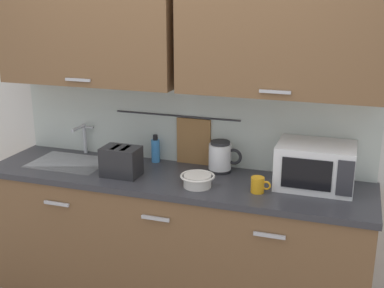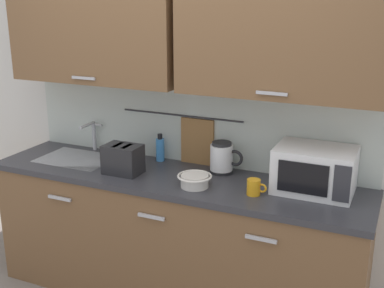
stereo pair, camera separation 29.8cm
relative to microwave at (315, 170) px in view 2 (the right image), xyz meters
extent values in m
cube|color=brown|center=(-0.88, -0.11, -0.61)|extent=(2.50, 0.60, 0.86)
cube|color=#B7B7BC|center=(-1.57, -0.42, -0.30)|extent=(0.18, 0.02, 0.02)
cube|color=#B7B7BC|center=(-0.88, -0.42, -0.30)|extent=(0.18, 0.02, 0.02)
cube|color=#B7B7BC|center=(-0.19, -0.42, -0.30)|extent=(0.18, 0.02, 0.02)
cube|color=#333338|center=(-0.88, -0.11, -0.16)|extent=(2.53, 0.63, 0.04)
cube|color=#9EA0A5|center=(-1.67, -0.09, -0.18)|extent=(0.52, 0.38, 0.09)
cube|color=silver|center=(-0.88, 0.22, 0.21)|extent=(3.70, 0.06, 2.50)
cube|color=beige|center=(-0.88, 0.19, 0.14)|extent=(2.50, 0.01, 0.55)
cube|color=brown|center=(-1.52, 0.03, 0.77)|extent=(1.23, 0.33, 0.70)
cube|color=#B7B7BC|center=(-1.52, -0.15, 0.47)|extent=(0.18, 0.01, 0.02)
cube|color=brown|center=(-0.24, 0.03, 0.77)|extent=(1.23, 0.33, 0.70)
cube|color=#B7B7BC|center=(-0.24, -0.15, 0.47)|extent=(0.18, 0.01, 0.02)
cylinder|color=#333338|center=(-0.96, 0.17, 0.19)|extent=(0.90, 0.01, 0.01)
cube|color=olive|center=(-0.83, 0.17, 0.01)|extent=(0.24, 0.02, 0.34)
cylinder|color=#B2B5BA|center=(-1.67, 0.14, -0.03)|extent=(0.03, 0.03, 0.22)
cylinder|color=#B2B5BA|center=(-1.67, 0.06, 0.07)|extent=(0.02, 0.16, 0.02)
cube|color=#B2B5BA|center=(-1.63, 0.14, 0.06)|extent=(0.07, 0.02, 0.01)
cube|color=white|center=(0.00, 0.00, 0.00)|extent=(0.46, 0.34, 0.27)
cube|color=black|center=(-0.04, -0.17, 0.00)|extent=(0.29, 0.01, 0.18)
cube|color=#2D2D33|center=(0.18, -0.17, 0.00)|extent=(0.09, 0.01, 0.21)
cylinder|color=black|center=(-0.62, 0.08, -0.13)|extent=(0.16, 0.16, 0.02)
cylinder|color=white|center=(-0.62, 0.08, -0.03)|extent=(0.15, 0.15, 0.17)
cylinder|color=#262628|center=(-0.62, 0.08, 0.06)|extent=(0.13, 0.13, 0.02)
torus|color=black|center=(-0.53, 0.08, -0.02)|extent=(0.11, 0.02, 0.11)
cylinder|color=#3F8CD8|center=(-1.10, 0.12, -0.06)|extent=(0.06, 0.06, 0.16)
cylinder|color=black|center=(-1.10, 0.12, 0.04)|extent=(0.03, 0.03, 0.04)
cylinder|color=black|center=(-1.30, 0.02, -0.09)|extent=(0.08, 0.08, 0.09)
torus|color=black|center=(-1.25, 0.02, -0.09)|extent=(0.06, 0.01, 0.06)
cylinder|color=silver|center=(-0.68, -0.23, -0.10)|extent=(0.17, 0.17, 0.07)
torus|color=silver|center=(-0.68, -0.23, -0.07)|extent=(0.21, 0.21, 0.01)
cube|color=#232326|center=(-1.20, -0.20, -0.04)|extent=(0.24, 0.17, 0.19)
cube|color=black|center=(-1.24, -0.20, 0.05)|extent=(0.03, 0.12, 0.01)
cube|color=black|center=(-1.17, -0.20, 0.05)|extent=(0.03, 0.12, 0.01)
cube|color=black|center=(-1.33, -0.20, -0.01)|extent=(0.02, 0.02, 0.02)
cylinder|color=orange|center=(-0.31, -0.20, -0.09)|extent=(0.08, 0.08, 0.09)
torus|color=orange|center=(-0.26, -0.20, -0.09)|extent=(0.06, 0.01, 0.06)
camera|label=1|loc=(0.19, -2.91, 1.00)|focal=46.20mm
camera|label=2|loc=(0.47, -2.80, 1.00)|focal=46.20mm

